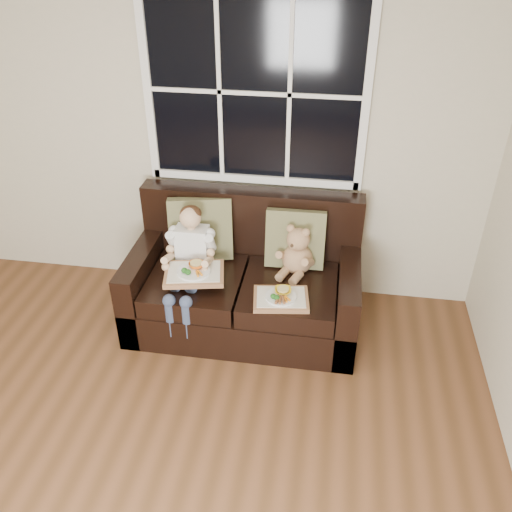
% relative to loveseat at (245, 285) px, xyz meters
% --- Properties ---
extents(window_back, '(1.62, 0.04, 1.37)m').
position_rel_loveseat_xyz_m(window_back, '(-0.00, 0.46, 1.34)').
color(window_back, black).
rests_on(window_back, room_walls).
extents(loveseat, '(1.70, 0.92, 0.96)m').
position_rel_loveseat_xyz_m(loveseat, '(0.00, 0.00, 0.00)').
color(loveseat, black).
rests_on(loveseat, ground).
extents(pillow_left, '(0.52, 0.32, 0.49)m').
position_rel_loveseat_xyz_m(pillow_left, '(-0.37, 0.15, 0.38)').
color(pillow_left, olive).
rests_on(pillow_left, loveseat).
extents(pillow_right, '(0.45, 0.21, 0.45)m').
position_rel_loveseat_xyz_m(pillow_right, '(0.36, 0.15, 0.36)').
color(pillow_right, olive).
rests_on(pillow_right, loveseat).
extents(child, '(0.35, 0.58, 0.79)m').
position_rel_loveseat_xyz_m(child, '(-0.39, -0.12, 0.32)').
color(child, silver).
rests_on(child, loveseat).
extents(teddy_bear, '(0.28, 0.33, 0.40)m').
position_rel_loveseat_xyz_m(teddy_bear, '(0.39, 0.04, 0.30)').
color(teddy_bear, tan).
rests_on(teddy_bear, loveseat).
extents(tray_left, '(0.47, 0.39, 0.10)m').
position_rel_loveseat_xyz_m(tray_left, '(-0.32, -0.27, 0.27)').
color(tray_left, '#A26949').
rests_on(tray_left, child).
extents(tray_right, '(0.41, 0.34, 0.09)m').
position_rel_loveseat_xyz_m(tray_right, '(0.31, -0.34, 0.17)').
color(tray_right, '#A26949').
rests_on(tray_right, loveseat).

